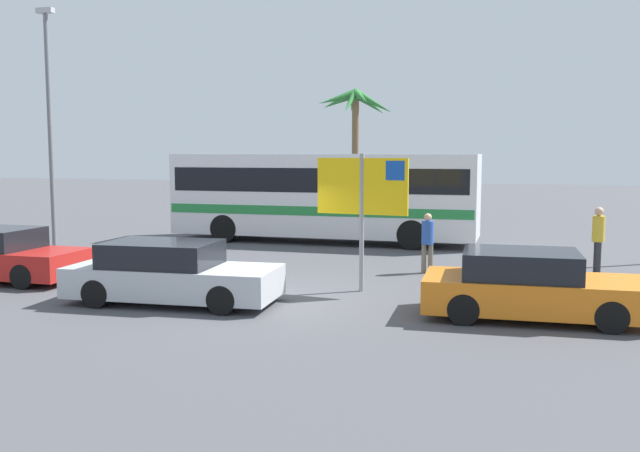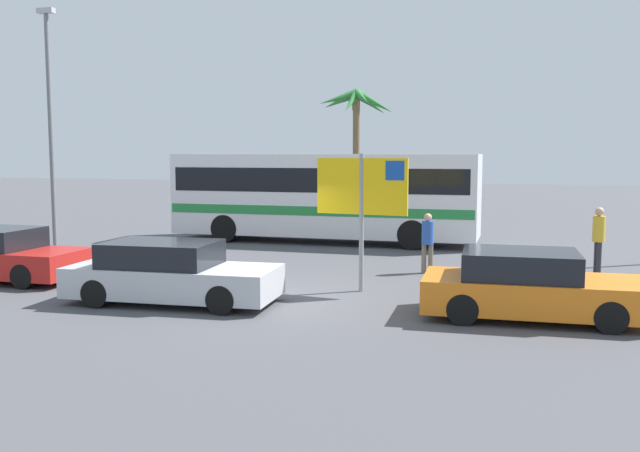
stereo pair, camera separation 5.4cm
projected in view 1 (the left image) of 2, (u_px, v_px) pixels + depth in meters
ground at (250, 298)px, 15.27m from camera, size 120.00×120.00×0.00m
bus_front_coach at (323, 193)px, 24.80m from camera, size 10.97×2.52×3.17m
ferry_sign at (364, 192)px, 15.81m from camera, size 2.19×0.33×3.20m
car_orange at (530, 286)px, 13.37m from camera, size 4.25×2.06×1.32m
car_silver at (171, 274)px, 14.75m from camera, size 4.57×2.03×1.32m
pedestrian_by_bus at (427, 238)px, 18.40m from camera, size 0.32×0.32×1.61m
pedestrian_crossing_lot at (598, 234)px, 18.27m from camera, size 0.32×0.32×1.78m
lamp_post_left_side at (50, 123)px, 21.29m from camera, size 0.56×0.20×7.61m
palm_tree_seaside at (355, 112)px, 31.59m from camera, size 3.59×3.55×6.14m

